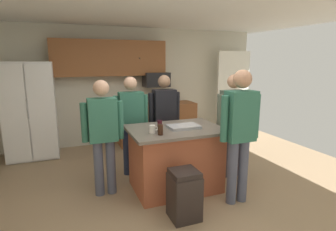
# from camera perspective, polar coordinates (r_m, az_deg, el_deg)

# --- Properties ---
(floor) EXTENTS (7.04, 7.04, 0.00)m
(floor) POSITION_cam_1_polar(r_m,az_deg,el_deg) (4.03, 1.02, -16.09)
(floor) COLOR #937A5B
(floor) RESTS_ON ground
(ceiling) EXTENTS (7.04, 7.04, 0.00)m
(ceiling) POSITION_cam_1_polar(r_m,az_deg,el_deg) (3.64, 1.18, 23.08)
(ceiling) COLOR white
(back_wall) EXTENTS (6.40, 0.10, 2.60)m
(back_wall) POSITION_cam_1_polar(r_m,az_deg,el_deg) (6.28, -8.63, 6.23)
(back_wall) COLOR beige
(back_wall) RESTS_ON ground
(french_door_window_panel) EXTENTS (0.90, 0.06, 2.00)m
(french_door_window_panel) POSITION_cam_1_polar(r_m,az_deg,el_deg) (6.98, 13.58, 4.92)
(french_door_window_panel) COLOR white
(french_door_window_panel) RESTS_ON ground
(cabinet_run_upper) EXTENTS (2.40, 0.38, 0.75)m
(cabinet_run_upper) POSITION_cam_1_polar(r_m,az_deg,el_deg) (5.98, -12.20, 11.83)
(cabinet_run_upper) COLOR brown
(cabinet_run_lower) EXTENTS (1.80, 0.63, 0.90)m
(cabinet_run_lower) POSITION_cam_1_polar(r_m,az_deg,el_deg) (6.27, -2.39, -1.53)
(cabinet_run_lower) COLOR brown
(cabinet_run_lower) RESTS_ON ground
(refrigerator) EXTENTS (0.92, 0.76, 1.86)m
(refrigerator) POSITION_cam_1_polar(r_m,az_deg,el_deg) (5.81, -27.20, 0.93)
(refrigerator) COLOR white
(refrigerator) RESTS_ON ground
(microwave_over_range) EXTENTS (0.56, 0.40, 0.32)m
(microwave_over_range) POSITION_cam_1_polar(r_m,az_deg,el_deg) (6.14, -2.53, 7.63)
(microwave_over_range) COLOR black
(kitchen_island) EXTENTS (1.35, 0.98, 0.92)m
(kitchen_island) POSITION_cam_1_polar(r_m,az_deg,el_deg) (3.99, 1.56, -9.03)
(kitchen_island) COLOR #AD5638
(kitchen_island) RESTS_ON ground
(person_guest_left) EXTENTS (0.57, 0.22, 1.63)m
(person_guest_left) POSITION_cam_1_polar(r_m,az_deg,el_deg) (3.78, -13.63, -3.14)
(person_guest_left) COLOR #4C5166
(person_guest_left) RESTS_ON ground
(person_elder_center) EXTENTS (0.57, 0.23, 1.77)m
(person_elder_center) POSITION_cam_1_polar(r_m,az_deg,el_deg) (3.56, 15.04, -2.56)
(person_elder_center) COLOR #4C5166
(person_elder_center) RESTS_ON ground
(person_guest_by_door) EXTENTS (0.57, 0.22, 1.67)m
(person_guest_by_door) POSITION_cam_1_polar(r_m,az_deg,el_deg) (4.40, 13.55, -0.70)
(person_guest_by_door) COLOR #383842
(person_guest_by_door) RESTS_ON ground
(person_host_foreground) EXTENTS (0.57, 0.22, 1.64)m
(person_host_foreground) POSITION_cam_1_polar(r_m,az_deg,el_deg) (4.66, -0.79, 0.02)
(person_host_foreground) COLOR tan
(person_host_foreground) RESTS_ON ground
(person_guest_right) EXTENTS (0.57, 0.22, 1.63)m
(person_guest_right) POSITION_cam_1_polar(r_m,az_deg,el_deg) (4.41, -7.80, -0.83)
(person_guest_right) COLOR #232D4C
(person_guest_right) RESTS_ON ground
(tumbler_amber) EXTENTS (0.07, 0.07, 0.14)m
(tumbler_amber) POSITION_cam_1_polar(r_m,az_deg,el_deg) (3.49, -1.63, -3.01)
(tumbler_amber) COLOR #321A0F
(tumbler_amber) RESTS_ON kitchen_island
(glass_short_whisky) EXTENTS (0.06, 0.06, 0.16)m
(glass_short_whisky) POSITION_cam_1_polar(r_m,az_deg,el_deg) (3.62, -1.76, -2.31)
(glass_short_whisky) COLOR black
(glass_short_whisky) RESTS_ON kitchen_island
(mug_blue_stoneware) EXTENTS (0.12, 0.08, 0.11)m
(mug_blue_stoneware) POSITION_cam_1_polar(r_m,az_deg,el_deg) (3.58, -3.32, -2.92)
(mug_blue_stoneware) COLOR white
(mug_blue_stoneware) RESTS_ON kitchen_island
(serving_tray) EXTENTS (0.44, 0.30, 0.04)m
(serving_tray) POSITION_cam_1_polar(r_m,az_deg,el_deg) (3.86, 3.31, -2.38)
(serving_tray) COLOR #B7B7BC
(serving_tray) RESTS_ON kitchen_island
(trash_bin) EXTENTS (0.34, 0.34, 0.61)m
(trash_bin) POSITION_cam_1_polar(r_m,az_deg,el_deg) (3.34, 3.46, -16.47)
(trash_bin) COLOR black
(trash_bin) RESTS_ON ground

